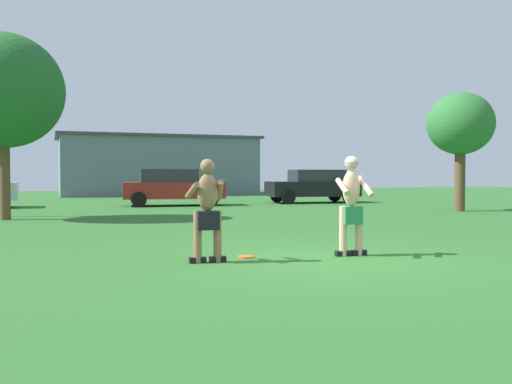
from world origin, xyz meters
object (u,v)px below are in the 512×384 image
Objects in this scene: player_in_black at (207,209)px; car_black_near_post at (314,186)px; tree_right_field at (460,125)px; tree_behind_players at (4,91)px; player_with_cap at (351,201)px; frisbee at (246,257)px; car_red_far_end at (172,187)px.

player_in_black is 0.36× the size of car_black_near_post.
car_black_near_post is 1.02× the size of tree_right_field.
player_with_cap is at bearing -59.14° from tree_behind_players.
frisbee is 15.39m from car_red_far_end.
car_red_far_end is 11.99m from tree_right_field.
frisbee is 0.06× the size of car_red_far_end.
player_in_black is at bearing -121.54° from car_black_near_post.
car_red_far_end is at bearing 82.63° from frisbee.
car_red_far_end is 8.94m from tree_behind_players.
tree_right_field is (11.25, 8.03, 3.18)m from frisbee.
car_black_near_post is at bearing 0.32° from car_red_far_end.
tree_right_field is (9.27, -7.21, 2.37)m from car_red_far_end.
player_in_black reaches higher than frisbee.
tree_behind_players is at bearing 120.86° from player_with_cap.
car_black_near_post is (8.82, 15.28, 0.81)m from frisbee.
tree_right_field reaches higher than car_black_near_post.
car_red_far_end is at bearing 80.13° from player_in_black.
car_black_near_post is (9.55, 15.56, -0.02)m from player_in_black.
player_with_cap is 6.08× the size of frisbee.
player_with_cap is 1.05× the size of player_in_black.
player_in_black is 15.75m from car_red_far_end.
player_in_black is at bearing 176.30° from player_with_cap.
player_in_black is 0.36× the size of car_red_far_end.
frisbee is at bearing 20.51° from player_in_black.
car_black_near_post is at bearing 65.73° from player_with_cap.
tree_behind_players is (-15.52, 1.59, 0.67)m from tree_right_field.
tree_behind_players reaches higher than player_in_black.
car_red_far_end is at bearing 41.96° from tree_behind_players.
frisbee is at bearing 166.01° from player_with_cap.
tree_right_field is (2.43, -7.25, 2.37)m from car_black_near_post.
tree_behind_players is at bearing 113.96° from frisbee.
tree_behind_players reaches higher than car_red_far_end.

